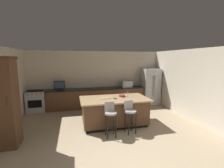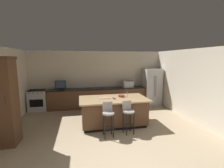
% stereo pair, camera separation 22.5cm
% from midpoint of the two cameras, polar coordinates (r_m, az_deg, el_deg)
% --- Properties ---
extents(wall_back, '(6.74, 0.12, 2.62)m').
position_cam_midpoint_polar(wall_back, '(7.92, -6.36, 1.89)').
color(wall_back, beige).
rests_on(wall_back, ground_plane).
extents(wall_right, '(0.12, 5.52, 2.62)m').
position_cam_midpoint_polar(wall_right, '(6.75, 24.54, -0.07)').
color(wall_right, beige).
rests_on(wall_right, ground_plane).
extents(counter_back, '(4.51, 0.62, 0.90)m').
position_cam_midpoint_polar(counter_back, '(7.70, -6.11, -4.81)').
color(counter_back, brown).
rests_on(counter_back, ground_plane).
extents(kitchen_island, '(2.30, 1.27, 0.93)m').
position_cam_midpoint_polar(kitchen_island, '(5.68, -0.34, -9.47)').
color(kitchen_island, black).
rests_on(kitchen_island, ground_plane).
extents(refrigerator, '(0.83, 0.77, 1.77)m').
position_cam_midpoint_polar(refrigerator, '(8.32, 12.49, -0.86)').
color(refrigerator, '#B7BABF').
rests_on(refrigerator, ground_plane).
extents(range_oven, '(0.77, 0.63, 0.92)m').
position_cam_midpoint_polar(range_oven, '(7.83, -25.78, -5.38)').
color(range_oven, '#B7BABF').
rests_on(range_oven, ground_plane).
extents(cabinet_tower, '(0.63, 0.63, 2.32)m').
position_cam_midpoint_polar(cabinet_tower, '(4.98, -34.87, -5.01)').
color(cabinet_tower, brown).
rests_on(cabinet_tower, ground_plane).
extents(microwave, '(0.48, 0.36, 0.30)m').
position_cam_midpoint_polar(microwave, '(7.90, 4.38, -0.02)').
color(microwave, '#B7BABF').
rests_on(microwave, counter_back).
extents(tv_monitor, '(0.46, 0.16, 0.41)m').
position_cam_midpoint_polar(tv_monitor, '(7.50, -18.80, -0.64)').
color(tv_monitor, black).
rests_on(tv_monitor, counter_back).
extents(sink_faucet_back, '(0.02, 0.02, 0.24)m').
position_cam_midpoint_polar(sink_faucet_back, '(7.67, -7.18, -0.55)').
color(sink_faucet_back, '#B2B2B7').
rests_on(sink_faucet_back, counter_back).
extents(sink_faucet_island, '(0.02, 0.02, 0.22)m').
position_cam_midpoint_polar(sink_faucet_island, '(5.66, 4.42, -3.65)').
color(sink_faucet_island, '#B2B2B7').
rests_on(sink_faucet_island, kitchen_island).
extents(bar_stool_left, '(0.34, 0.34, 1.01)m').
position_cam_midpoint_polar(bar_stool_left, '(4.81, -1.92, -11.20)').
color(bar_stool_left, gray).
rests_on(bar_stool_left, ground_plane).
extents(bar_stool_right, '(0.34, 0.36, 0.99)m').
position_cam_midpoint_polar(bar_stool_right, '(5.04, 5.05, -10.42)').
color(bar_stool_right, gray).
rests_on(bar_stool_right, ground_plane).
extents(fruit_bowl, '(0.22, 0.22, 0.07)m').
position_cam_midpoint_polar(fruit_bowl, '(5.77, 2.43, -4.14)').
color(fruit_bowl, '#993833').
rests_on(fruit_bowl, kitchen_island).
extents(tv_remote, '(0.08, 0.18, 0.02)m').
position_cam_midpoint_polar(tv_remote, '(5.49, -0.10, -5.09)').
color(tv_remote, black).
rests_on(tv_remote, kitchen_island).
extents(cutting_board, '(0.40, 0.23, 0.02)m').
position_cam_midpoint_polar(cutting_board, '(5.56, -3.53, -4.94)').
color(cutting_board, tan).
rests_on(cutting_board, kitchen_island).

